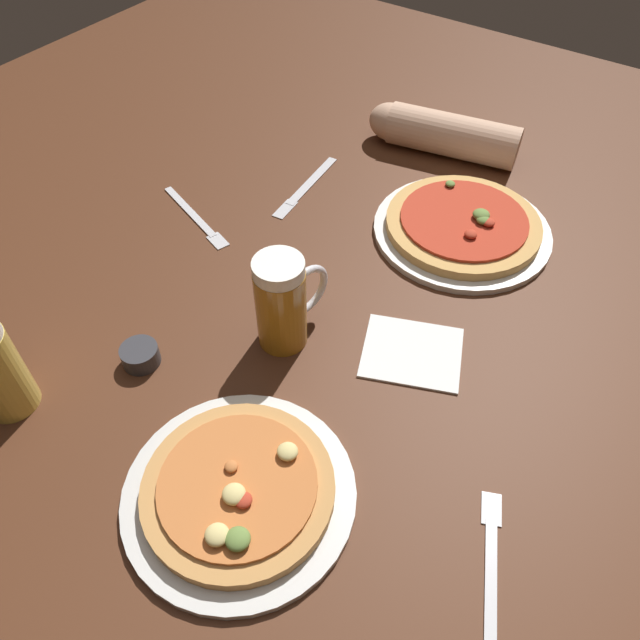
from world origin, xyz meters
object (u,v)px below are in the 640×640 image
beer_mug_dark (283,302)px  knife_right (306,186)px  ramekin_sauce (140,355)px  fork_spare (491,564)px  pizza_plate_near (239,491)px  diner_arm (438,132)px  napkin_folded (412,352)px  fork_left (196,217)px  pizza_plate_far (463,226)px

beer_mug_dark → knife_right: bearing=120.8°
ramekin_sauce → knife_right: ramekin_sauce is taller
knife_right → beer_mug_dark: bearing=-59.2°
ramekin_sauce → fork_spare: 0.57m
ramekin_sauce → fork_spare: size_ratio=0.30×
fork_spare → beer_mug_dark: bearing=160.6°
pizza_plate_near → beer_mug_dark: beer_mug_dark is taller
pizza_plate_near → diner_arm: bearing=100.9°
fork_spare → diner_arm: 0.89m
knife_right → diner_arm: (0.15, 0.27, 0.04)m
knife_right → diner_arm: bearing=60.5°
beer_mug_dark → fork_spare: bearing=-19.4°
napkin_folded → knife_right: napkin_folded is taller
beer_mug_dark → fork_left: (-0.32, 0.14, -0.08)m
napkin_folded → fork_spare: bearing=-44.5°
pizza_plate_far → beer_mug_dark: size_ratio=2.02×
beer_mug_dark → ramekin_sauce: 0.23m
beer_mug_dark → napkin_folded: (0.18, 0.08, -0.08)m
pizza_plate_near → fork_left: (-0.43, 0.39, -0.01)m
knife_right → diner_arm: size_ratio=0.70×
ramekin_sauce → fork_spare: ramekin_sauce is taller
fork_left → pizza_plate_near: bearing=-42.0°
knife_right → diner_arm: diner_arm is taller
fork_left → pizza_plate_far: bearing=29.8°
pizza_plate_near → beer_mug_dark: bearing=114.6°
napkin_folded → fork_left: 0.50m
knife_right → napkin_folded: bearing=-33.6°
diner_arm → beer_mug_dark: bearing=-85.2°
ramekin_sauce → knife_right: (-0.05, 0.51, -0.01)m
napkin_folded → pizza_plate_near: bearing=-101.3°
beer_mug_dark → fork_spare: (0.42, -0.15, -0.08)m
napkin_folded → knife_right: bearing=146.4°
pizza_plate_far → diner_arm: size_ratio=1.00×
pizza_plate_far → diner_arm: (-0.17, 0.22, 0.03)m
ramekin_sauce → napkin_folded: 0.42m
pizza_plate_far → pizza_plate_near: bearing=-90.2°
pizza_plate_far → napkin_folded: 0.31m
fork_left → diner_arm: bearing=60.3°
fork_left → knife_right: size_ratio=0.95×
pizza_plate_far → knife_right: 0.32m
beer_mug_dark → pizza_plate_near: bearing=-65.4°
ramekin_sauce → fork_left: 0.35m
pizza_plate_far → napkin_folded: bearing=-78.1°
napkin_folded → fork_left: bearing=173.7°
fork_left → fork_spare: size_ratio=1.15×
pizza_plate_far → ramekin_sauce: size_ratio=5.66×
napkin_folded → fork_spare: (0.24, -0.23, -0.00)m
pizza_plate_far → ramekin_sauce: 0.62m
pizza_plate_near → fork_left: size_ratio=1.39×
fork_spare → pizza_plate_near: bearing=-161.1°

